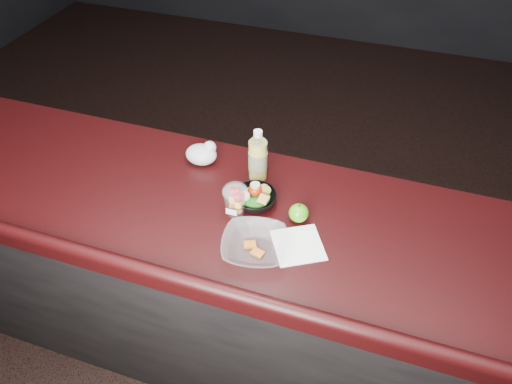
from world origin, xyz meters
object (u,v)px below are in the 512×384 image
takeout_bowl (255,246)px  lemonade_bottle (258,159)px  fruit_cup (236,199)px  snack_bowl (255,198)px  green_apple (299,213)px

takeout_bowl → lemonade_bottle: bearing=106.4°
fruit_cup → snack_bowl: 0.09m
green_apple → snack_bowl: 0.17m
fruit_cup → green_apple: size_ratio=1.77×
green_apple → takeout_bowl: size_ratio=0.29×
fruit_cup → green_apple: 0.23m
takeout_bowl → fruit_cup: bearing=129.0°
snack_bowl → lemonade_bottle: bearing=103.8°
lemonade_bottle → takeout_bowl: size_ratio=0.87×
lemonade_bottle → takeout_bowl: (0.10, -0.35, -0.07)m
lemonade_bottle → takeout_bowl: 0.37m
fruit_cup → takeout_bowl: (0.12, -0.15, -0.04)m
lemonade_bottle → snack_bowl: lemonade_bottle is taller
lemonade_bottle → fruit_cup: lemonade_bottle is taller
green_apple → snack_bowl: snack_bowl is taller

